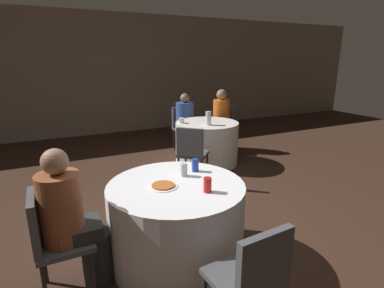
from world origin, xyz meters
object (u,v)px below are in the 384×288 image
object	(u,v)px
chair_far_northeast	(222,124)
soda_can_red	(207,185)
table_far	(207,143)
chair_far_southwest	(192,150)
soda_can_blue	(195,165)
person_orange_shirt	(220,121)
person_floral_shirt	(74,223)
soda_can_silver	(184,170)
chair_near_south	(253,275)
person_blue_shirt	(187,122)
pizza_plate_near	(163,186)
chair_far_north	(183,124)
table_near	(177,222)
bottle_far	(208,118)
chair_near_west	(51,235)

from	to	relation	value
chair_far_northeast	soda_can_red	distance (m)	3.67
table_far	chair_far_southwest	xyz separation A→B (m)	(-0.63, -0.70, 0.15)
table_far	soda_can_blue	distance (m)	2.34
person_orange_shirt	person_floral_shirt	bearing A→B (deg)	90.58
chair_far_northeast	soda_can_silver	size ratio (longest dim) A/B	6.96
chair_near_south	soda_can_silver	world-z (taller)	chair_near_south
person_blue_shirt	soda_can_blue	size ratio (longest dim) A/B	9.26
pizza_plate_near	soda_can_red	world-z (taller)	soda_can_red
chair_far_northeast	person_orange_shirt	xyz separation A→B (m)	(-0.12, -0.11, 0.09)
chair_near_south	chair_far_north	world-z (taller)	same
table_near	pizza_plate_near	size ratio (longest dim) A/B	4.80
chair_near_south	soda_can_blue	world-z (taller)	chair_near_south
person_orange_shirt	bottle_far	size ratio (longest dim) A/B	5.40
soda_can_blue	soda_can_red	bearing A→B (deg)	-104.32
chair_far_southwest	soda_can_silver	bearing A→B (deg)	-76.54
chair_far_northeast	soda_can_silver	bearing A→B (deg)	100.05
chair_far_northeast	soda_can_silver	distance (m)	3.37
chair_near_south	person_floral_shirt	world-z (taller)	person_floral_shirt
person_floral_shirt	bottle_far	world-z (taller)	person_floral_shirt
pizza_plate_near	soda_can_red	distance (m)	0.39
table_near	person_floral_shirt	distance (m)	0.87
table_far	person_floral_shirt	xyz separation A→B (m)	(-2.33, -2.18, 0.21)
chair_far_northeast	soda_can_silver	world-z (taller)	chair_far_northeast
chair_near_south	soda_can_blue	distance (m)	1.26
soda_can_silver	table_far	bearing A→B (deg)	56.40
table_near	chair_far_northeast	xyz separation A→B (m)	(2.18, 2.81, 0.15)
table_near	chair_far_southwest	world-z (taller)	chair_far_southwest
pizza_plate_near	soda_can_blue	bearing A→B (deg)	27.05
person_floral_shirt	soda_can_blue	xyz separation A→B (m)	(1.13, 0.22, 0.21)
person_orange_shirt	soda_can_red	size ratio (longest dim) A/B	9.86
soda_can_red	pizza_plate_near	bearing A→B (deg)	138.55
chair_near_south	person_floral_shirt	bearing A→B (deg)	128.51
chair_near_west	soda_can_blue	distance (m)	1.34
person_blue_shirt	person_orange_shirt	world-z (taller)	person_orange_shirt
chair_far_southwest	pizza_plate_near	size ratio (longest dim) A/B	3.43
person_orange_shirt	chair_near_south	bearing A→B (deg)	109.24
chair_far_north	bottle_far	distance (m)	1.19
chair_far_southwest	bottle_far	size ratio (longest dim) A/B	3.81
soda_can_silver	bottle_far	bearing A→B (deg)	55.42
table_near	bottle_far	distance (m)	2.47
chair_far_north	bottle_far	size ratio (longest dim) A/B	3.81
table_far	person_floral_shirt	world-z (taller)	person_floral_shirt
table_near	person_blue_shirt	bearing A→B (deg)	63.67
chair_near_west	soda_can_blue	bearing A→B (deg)	99.00
person_floral_shirt	bottle_far	xyz separation A→B (m)	(2.24, 1.99, 0.26)
chair_far_north	table_near	bearing A→B (deg)	63.35
pizza_plate_near	bottle_far	bearing A→B (deg)	52.47
table_near	chair_far_north	size ratio (longest dim) A/B	1.40
soda_can_silver	soda_can_blue	xyz separation A→B (m)	(0.15, 0.06, 0.00)
table_near	soda_can_blue	size ratio (longest dim) A/B	9.75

